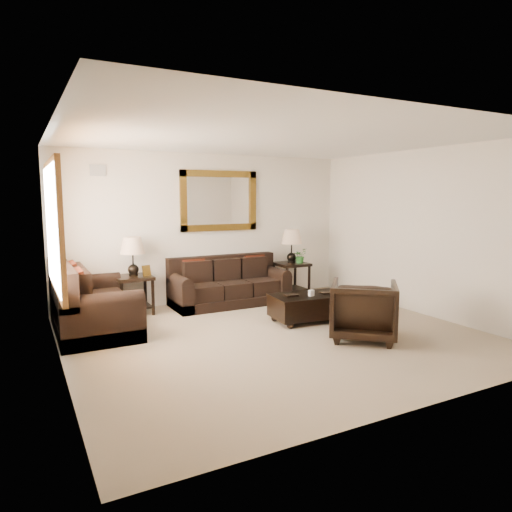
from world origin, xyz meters
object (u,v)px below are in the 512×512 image
sofa (228,287)px  loveseat (89,307)px  armchair (364,307)px  coffee_table (310,304)px  end_table_left (133,264)px  end_table_right (291,252)px

sofa → loveseat: loveseat is taller
sofa → armchair: (0.78, -2.73, 0.13)m
coffee_table → sofa: bearing=116.9°
armchair → end_table_left: bearing=-7.7°
sofa → coffee_table: sofa is taller
armchair → coffee_table: bearing=-42.4°
end_table_right → coffee_table: end_table_right is taller
end_table_right → coffee_table: (-0.73, -1.71, -0.59)m
sofa → end_table_right: size_ratio=1.60×
loveseat → end_table_left: end_table_left is taller
loveseat → end_table_right: end_table_right is taller
loveseat → coffee_table: loveseat is taller
sofa → coffee_table: (0.66, -1.64, -0.05)m
coffee_table → armchair: bearing=-78.7°
sofa → coffee_table: 1.76m
loveseat → coffee_table: size_ratio=1.40×
end_table_right → end_table_left: bearing=179.9°
loveseat → end_table_left: (0.81, 0.75, 0.46)m
sofa → armchair: armchair is taller
loveseat → coffee_table: (3.14, -0.96, -0.11)m
end_table_right → armchair: size_ratio=1.48×
end_table_left → armchair: end_table_left is taller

